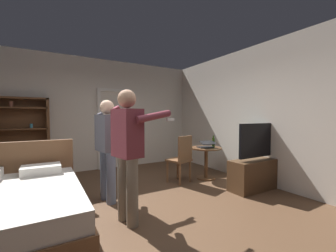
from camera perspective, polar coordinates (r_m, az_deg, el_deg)
The scene contains 14 objects.
ground_plane at distance 3.36m, azimuth -6.50°, elevation -21.88°, with size 6.40×6.40×0.00m, color brown.
wall_back at distance 5.90m, azimuth -18.32°, elevation 2.94°, with size 5.51×0.12×2.89m, color silver.
wall_right at distance 4.83m, azimuth 24.16°, elevation 2.96°, with size 0.12×6.06×2.89m, color silver.
doorway_frame at distance 5.94m, azimuth -13.96°, elevation 0.86°, with size 0.93×0.08×2.13m.
bed at distance 3.16m, azimuth -37.48°, elevation -18.13°, with size 1.59×1.96×1.02m.
bookshelf at distance 5.58m, azimuth -34.39°, elevation -2.14°, with size 1.03×0.32×1.80m.
tv_flatscreen at distance 4.55m, azimuth 23.07°, elevation -10.69°, with size 1.29×0.40×1.26m.
side_table at distance 4.88m, azimuth 10.16°, elevation -8.29°, with size 0.68×0.68×0.70m.
laptop at distance 4.78m, azimuth 10.16°, elevation -5.15°, with size 0.38×0.39×0.16m.
bottle_on_table at distance 4.86m, azimuth 12.07°, elevation -4.32°, with size 0.06×0.06×0.27m.
wooden_chair at distance 4.49m, azimuth 3.66°, elevation -8.29°, with size 0.53×0.53×0.99m.
person_blue_shirt at distance 2.81m, azimuth -10.62°, elevation -5.40°, with size 0.79×0.58×1.74m.
person_striped_shirt at distance 3.61m, azimuth -15.74°, elevation -4.43°, with size 0.74×0.60×1.66m.
suitcase_dark at distance 4.52m, azimuth -27.77°, elevation -13.08°, with size 0.54×0.37×0.39m, color black.
Camera 1 is at (-1.23, -2.80, 1.39)m, focal length 22.77 mm.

